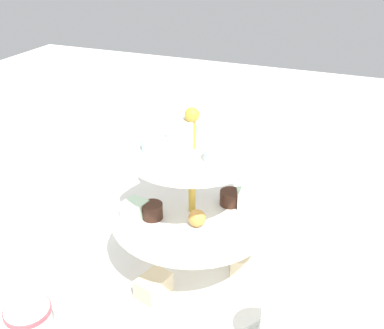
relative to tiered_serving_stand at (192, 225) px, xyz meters
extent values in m
plane|color=white|center=(0.00, 0.00, -0.08)|extent=(2.40, 2.40, 0.00)
cylinder|color=white|center=(0.00, 0.00, -0.08)|extent=(0.28, 0.28, 0.01)
cylinder|color=white|center=(0.00, 0.00, 0.02)|extent=(0.23, 0.23, 0.01)
cylinder|color=white|center=(0.00, 0.00, 0.12)|extent=(0.18, 0.18, 0.01)
cylinder|color=gold|center=(0.00, 0.00, 0.04)|extent=(0.01, 0.01, 0.26)
sphere|color=gold|center=(0.00, 0.00, 0.17)|extent=(0.02, 0.02, 0.02)
cube|color=beige|center=(0.03, 0.08, -0.06)|extent=(0.05, 0.06, 0.03)
cube|color=beige|center=(-0.08, -0.02, -0.06)|extent=(0.06, 0.05, 0.03)
cube|color=beige|center=(0.05, -0.06, -0.06)|extent=(0.06, 0.06, 0.03)
cylinder|color=#E5C660|center=(0.04, -0.03, -0.07)|extent=(0.04, 0.04, 0.01)
cylinder|color=#381E14|center=(0.04, 0.04, 0.04)|extent=(0.03, 0.03, 0.02)
cylinder|color=#381E14|center=(-0.05, -0.04, 0.04)|extent=(0.03, 0.03, 0.02)
cube|color=silver|center=(0.07, 0.04, 0.04)|extent=(0.03, 0.03, 0.02)
cube|color=silver|center=(-0.07, -0.04, 0.04)|extent=(0.04, 0.04, 0.02)
sphere|color=gold|center=(-0.02, 0.03, 0.04)|extent=(0.02, 0.02, 0.02)
cylinder|color=silver|center=(0.00, -0.05, 0.13)|extent=(0.03, 0.03, 0.02)
cylinder|color=silver|center=(0.04, 0.03, 0.13)|extent=(0.03, 0.03, 0.02)
cylinder|color=silver|center=(-0.04, 0.02, 0.13)|extent=(0.03, 0.03, 0.02)
cylinder|color=white|center=(0.01, 0.01, 0.15)|extent=(0.04, 0.04, 0.04)
cube|color=silver|center=(-0.04, -0.03, 0.13)|extent=(0.09, 0.03, 0.00)
cube|color=silver|center=(0.04, -0.03, 0.13)|extent=(0.08, 0.05, 0.00)
cylinder|color=silver|center=(0.13, -0.19, -0.03)|extent=(0.07, 0.07, 0.11)
cylinder|color=white|center=(0.14, 0.20, -0.06)|extent=(0.06, 0.06, 0.04)
cylinder|color=#D14C56|center=(0.14, 0.20, -0.04)|extent=(0.06, 0.06, 0.01)
cube|color=silver|center=(-0.20, -0.20, -0.08)|extent=(0.14, 0.12, 0.00)
cube|color=silver|center=(0.28, 0.04, -0.08)|extent=(0.06, 0.17, 0.00)
camera|label=1|loc=(-0.21, 0.51, 0.39)|focal=42.27mm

